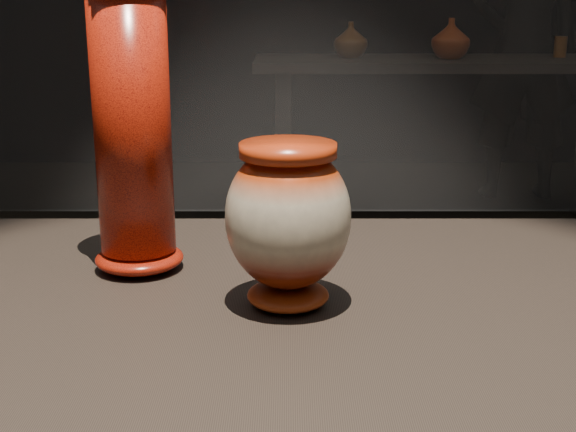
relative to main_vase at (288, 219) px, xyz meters
name	(u,v)px	position (x,y,z in m)	size (l,w,h in m)	color
main_vase	(288,219)	(0.00, 0.00, 0.00)	(0.15, 0.15, 0.19)	#621908
tall_vase	(133,136)	(-0.20, 0.13, 0.07)	(0.13, 0.13, 0.37)	red
back_shelf	(444,109)	(0.83, 3.36, -0.37)	(2.00, 0.60, 0.90)	black
back_vase_left	(351,40)	(0.33, 3.38, -0.01)	(0.18, 0.18, 0.18)	brown
back_vase_mid	(451,38)	(0.84, 3.32, 0.00)	(0.20, 0.20, 0.20)	#621908
back_vase_right	(560,47)	(1.43, 3.41, -0.05)	(0.07, 0.07, 0.11)	brown
visitor	(524,50)	(1.41, 3.99, -0.11)	(0.65, 0.43, 1.79)	black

